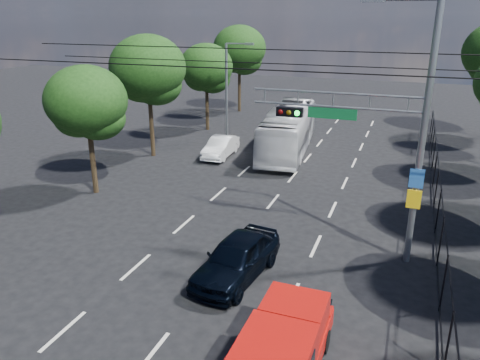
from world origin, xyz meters
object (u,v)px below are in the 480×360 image
at_px(signal_mast, 388,125).
at_px(white_bus, 288,130).
at_px(red_pickup, 283,350).
at_px(navy_hatchback, 237,258).
at_px(white_van, 221,147).

height_order(signal_mast, white_bus, signal_mast).
bearing_deg(red_pickup, white_bus, 104.35).
relative_size(navy_hatchback, white_bus, 0.42).
bearing_deg(red_pickup, white_van, 116.96).
bearing_deg(red_pickup, signal_mast, 78.09).
height_order(signal_mast, white_van, signal_mast).
bearing_deg(navy_hatchback, white_bus, 105.76).
height_order(signal_mast, navy_hatchback, signal_mast).
bearing_deg(red_pickup, navy_hatchback, 123.55).
height_order(navy_hatchback, white_van, navy_hatchback).
bearing_deg(navy_hatchback, white_van, 122.03).
xyz_separation_m(red_pickup, white_bus, (-5.30, 20.73, 0.54)).
distance_m(red_pickup, white_van, 20.23).
distance_m(signal_mast, red_pickup, 8.92).
height_order(red_pickup, navy_hatchback, red_pickup).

